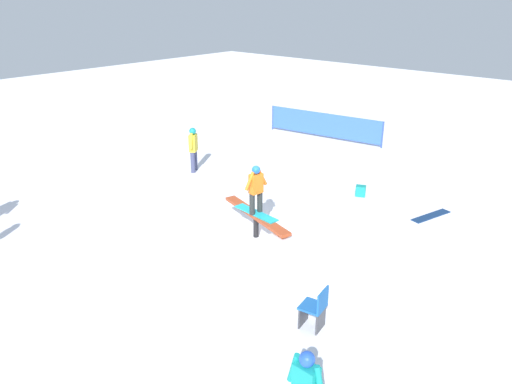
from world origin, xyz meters
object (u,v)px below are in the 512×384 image
(rail_feature, at_px, (256,217))
(loose_snowboard_navy, at_px, (431,216))
(bystander_yellow, at_px, (193,147))
(folding_chair, at_px, (315,309))
(backpack_on_snow, at_px, (361,191))
(main_rider_on_rail, at_px, (256,191))

(rail_feature, height_order, loose_snowboard_navy, rail_feature)
(bystander_yellow, relative_size, folding_chair, 1.79)
(rail_feature, distance_m, bystander_yellow, 5.53)
(backpack_on_snow, bearing_deg, rail_feature, 56.69)
(loose_snowboard_navy, height_order, folding_chair, folding_chair)
(folding_chair, bearing_deg, backpack_on_snow, -166.83)
(rail_feature, relative_size, folding_chair, 3.07)
(bystander_yellow, bearing_deg, folding_chair, 30.28)
(rail_feature, xyz_separation_m, main_rider_on_rail, (0.00, 0.00, 0.73))
(rail_feature, distance_m, main_rider_on_rail, 0.73)
(rail_feature, bearing_deg, folding_chair, 164.23)
(main_rider_on_rail, xyz_separation_m, folding_chair, (-3.33, 2.10, -0.88))
(folding_chair, bearing_deg, loose_snowboard_navy, 173.85)
(loose_snowboard_navy, bearing_deg, bystander_yellow, -60.99)
(main_rider_on_rail, xyz_separation_m, backpack_on_snow, (-0.61, -4.22, -1.12))
(main_rider_on_rail, height_order, bystander_yellow, main_rider_on_rail)
(main_rider_on_rail, bearing_deg, folding_chair, 154.52)
(bystander_yellow, distance_m, loose_snowboard_navy, 8.16)
(main_rider_on_rail, relative_size, bystander_yellow, 0.90)
(main_rider_on_rail, relative_size, folding_chair, 1.61)
(bystander_yellow, height_order, folding_chair, bystander_yellow)
(rail_feature, distance_m, backpack_on_snow, 4.29)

